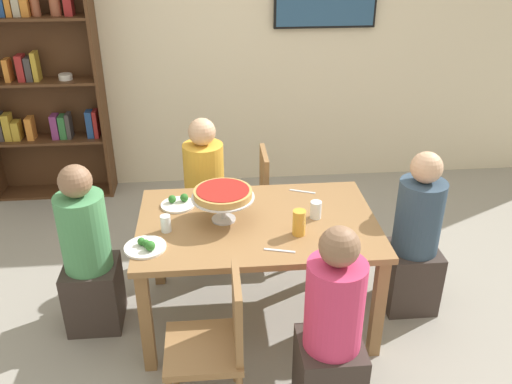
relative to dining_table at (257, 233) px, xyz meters
name	(u,v)px	position (x,y,z in m)	size (l,w,h in m)	color
ground_plane	(257,314)	(0.00, 0.00, -0.65)	(12.00, 12.00, 0.00)	gray
rear_partition	(235,40)	(0.00, 2.20, 0.75)	(8.00, 0.12, 2.80)	beige
dining_table	(257,233)	(0.00, 0.00, 0.00)	(1.49, 0.98, 0.74)	olive
bookshelf	(36,78)	(-1.80, 2.02, 0.48)	(1.10, 0.30, 2.21)	#4C2D19
diner_head_west	(89,260)	(-1.07, 0.03, -0.16)	(0.34, 0.34, 1.15)	#382D28
diner_far_left	(205,200)	(-0.33, 0.76, -0.16)	(0.34, 0.34, 1.15)	#382D28
diner_head_east	(414,244)	(1.05, 0.02, -0.16)	(0.34, 0.34, 1.15)	#382D28
diner_near_right	(332,337)	(0.31, -0.80, -0.16)	(0.34, 0.34, 1.15)	#382D28
chair_far_right	(278,198)	(0.23, 0.77, -0.16)	(0.40, 0.40, 0.87)	olive
chair_near_left	(217,339)	(-0.28, -0.76, -0.16)	(0.40, 0.40, 0.87)	olive
deep_dish_pizza_stand	(223,195)	(-0.21, 0.03, 0.27)	(0.39, 0.39, 0.21)	silver
salad_plate_near_diner	(341,238)	(0.46, -0.27, 0.11)	(0.22, 0.22, 0.07)	white
salad_plate_far_diner	(178,203)	(-0.50, 0.25, 0.11)	(0.22, 0.22, 0.07)	white
salad_plate_spare	(146,246)	(-0.66, -0.26, 0.11)	(0.24, 0.24, 0.07)	white
beer_glass_amber_tall	(299,223)	(0.23, -0.18, 0.17)	(0.08, 0.08, 0.16)	gold
water_glass_clear_near	(316,210)	(0.37, 0.01, 0.15)	(0.07, 0.07, 0.11)	white
water_glass_clear_far	(166,224)	(-0.56, -0.07, 0.14)	(0.06, 0.06, 0.10)	white
cutlery_fork_near	(233,192)	(-0.13, 0.41, 0.09)	(0.18, 0.02, 0.01)	silver
cutlery_knife_near	(302,191)	(0.35, 0.36, 0.09)	(0.18, 0.02, 0.01)	silver
cutlery_fork_far	(280,251)	(0.09, -0.35, 0.09)	(0.18, 0.02, 0.01)	silver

